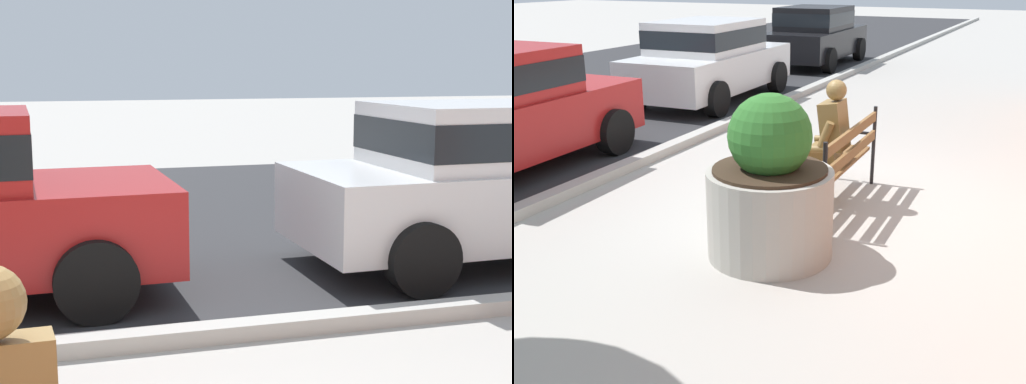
{
  "view_description": "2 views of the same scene",
  "coord_description": "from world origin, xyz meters",
  "views": [
    {
      "loc": [
        0.12,
        -2.1,
        1.92
      ],
      "look_at": [
        1.95,
        4.33,
        0.8
      ],
      "focal_mm": 53.46,
      "sensor_mm": 36.0,
      "label": 1
    },
    {
      "loc": [
        -6.14,
        -2.1,
        2.42
      ],
      "look_at": [
        -1.54,
        0.13,
        0.6
      ],
      "focal_mm": 43.27,
      "sensor_mm": 36.0,
      "label": 2
    }
  ],
  "objects": [
    {
      "name": "ground_plane",
      "position": [
        0.0,
        0.0,
        0.0
      ],
      "size": [
        80.0,
        80.0,
        0.0
      ],
      "primitive_type": "plane",
      "color": "#ADA8A0"
    },
    {
      "name": "curb_stone",
      "position": [
        0.0,
        2.9,
        0.06
      ],
      "size": [
        60.0,
        0.2,
        0.12
      ],
      "primitive_type": "cube",
      "color": "#B2AFA8",
      "rests_on": "ground"
    },
    {
      "name": "park_bench",
      "position": [
        -0.1,
        0.02,
        0.54
      ],
      "size": [
        1.81,
        0.58,
        0.95
      ],
      "color": "brown",
      "rests_on": "ground"
    },
    {
      "name": "bronze_statue_seated",
      "position": [
        -0.03,
        0.23,
        0.67
      ],
      "size": [
        0.62,
        0.78,
        1.37
      ],
      "color": "olive",
      "rests_on": "ground"
    },
    {
      "name": "concrete_planter",
      "position": [
        -1.54,
        0.13,
        0.6
      ],
      "size": [
        1.12,
        1.12,
        1.47
      ],
      "color": "#A8A399",
      "rests_on": "ground"
    },
    {
      "name": "parked_car_white",
      "position": [
        4.39,
        4.33,
        0.84
      ],
      "size": [
        4.15,
        2.02,
        1.56
      ],
      "color": "silver",
      "rests_on": "ground"
    },
    {
      "name": "parked_car_black",
      "position": [
        9.98,
        4.33,
        0.84
      ],
      "size": [
        4.15,
        2.02,
        1.56
      ],
      "color": "black",
      "rests_on": "ground"
    }
  ]
}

